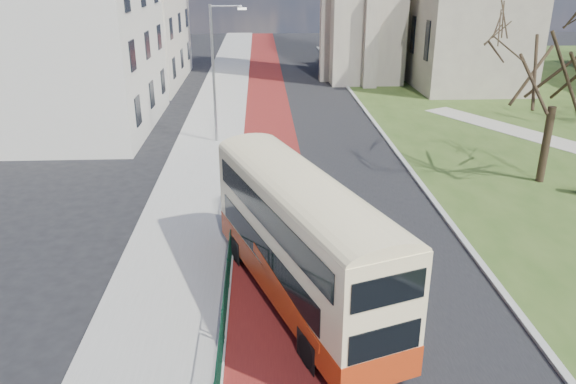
{
  "coord_description": "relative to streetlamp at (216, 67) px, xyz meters",
  "views": [
    {
      "loc": [
        -1.78,
        -15.46,
        10.01
      ],
      "look_at": [
        -0.77,
        4.55,
        2.0
      ],
      "focal_mm": 35.0,
      "sensor_mm": 36.0,
      "label": 1
    }
  ],
  "objects": [
    {
      "name": "winter_tree_near",
      "position": [
        16.55,
        -7.7,
        2.24
      ],
      "size": [
        8.67,
        8.67,
        9.8
      ],
      "rotation": [
        0.0,
        0.0,
        0.38
      ],
      "color": "#302418",
      "rests_on": "grass_green"
    },
    {
      "name": "kerb_west",
      "position": [
        1.35,
        2.0,
        -4.53
      ],
      "size": [
        0.25,
        120.0,
        0.13
      ],
      "primitive_type": "cube",
      "color": "#999993",
      "rests_on": "ground"
    },
    {
      "name": "ground",
      "position": [
        4.35,
        -18.0,
        -4.59
      ],
      "size": [
        160.0,
        160.0,
        0.0
      ],
      "primitive_type": "plane",
      "color": "black",
      "rests_on": "ground"
    },
    {
      "name": "road_carriageway",
      "position": [
        5.85,
        2.0,
        -4.59
      ],
      "size": [
        9.0,
        120.0,
        0.01
      ],
      "primitive_type": "cube",
      "color": "black",
      "rests_on": "ground"
    },
    {
      "name": "pedestrian_railing",
      "position": [
        1.4,
        -14.0,
        -4.04
      ],
      "size": [
        0.07,
        24.0,
        1.12
      ],
      "color": "#0C3726",
      "rests_on": "ground"
    },
    {
      "name": "bus",
      "position": [
        3.74,
        -17.95,
        -2.23
      ],
      "size": [
        5.5,
        10.11,
        4.14
      ],
      "rotation": [
        0.0,
        0.0,
        0.34
      ],
      "color": "#A72F0F",
      "rests_on": "ground"
    },
    {
      "name": "streetlamp",
      "position": [
        0.0,
        0.0,
        0.0
      ],
      "size": [
        2.13,
        0.18,
        8.0
      ],
      "color": "gray",
      "rests_on": "pavement_west"
    },
    {
      "name": "street_block_far",
      "position": [
        -9.65,
        20.0,
        1.17
      ],
      "size": [
        10.3,
        16.3,
        11.5
      ],
      "color": "beige",
      "rests_on": "ground"
    },
    {
      "name": "kerb_east",
      "position": [
        10.45,
        4.0,
        -4.53
      ],
      "size": [
        0.25,
        80.0,
        0.13
      ],
      "primitive_type": "cube",
      "color": "#999993",
      "rests_on": "ground"
    },
    {
      "name": "pavement_west",
      "position": [
        -0.65,
        2.0,
        -4.53
      ],
      "size": [
        4.0,
        120.0,
        0.12
      ],
      "primitive_type": "cube",
      "color": "gray",
      "rests_on": "ground"
    },
    {
      "name": "bus_lane",
      "position": [
        3.15,
        2.0,
        -4.59
      ],
      "size": [
        3.4,
        120.0,
        0.01
      ],
      "primitive_type": "cube",
      "color": "#591414",
      "rests_on": "ground"
    },
    {
      "name": "street_block_near",
      "position": [
        -9.65,
        4.0,
        1.92
      ],
      "size": [
        10.3,
        14.3,
        13.0
      ],
      "color": "beige",
      "rests_on": "ground"
    }
  ]
}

